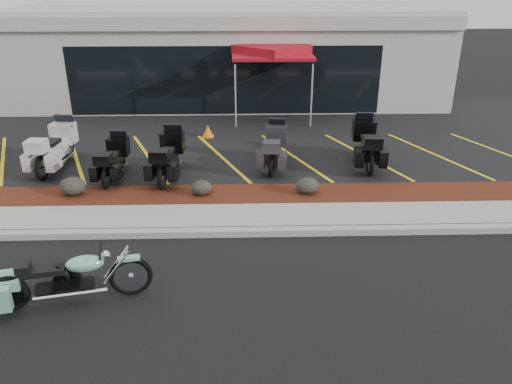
{
  "coord_description": "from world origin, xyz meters",
  "views": [
    {
      "loc": [
        0.65,
        -8.79,
        5.29
      ],
      "look_at": [
        0.93,
        1.2,
        0.9
      ],
      "focal_mm": 35.0,
      "sensor_mm": 36.0,
      "label": 1
    }
  ],
  "objects_px": {
    "hero_cruiser": "(130,271)",
    "popup_canopy": "(272,52)",
    "touring_white": "(66,137)",
    "traffic_cone": "(208,131)"
  },
  "relations": [
    {
      "from": "hero_cruiser",
      "to": "touring_white",
      "type": "relative_size",
      "value": 1.22
    },
    {
      "from": "touring_white",
      "to": "popup_canopy",
      "type": "xyz_separation_m",
      "value": [
        6.37,
        4.65,
        1.79
      ]
    },
    {
      "from": "hero_cruiser",
      "to": "popup_canopy",
      "type": "relative_size",
      "value": 0.74
    },
    {
      "from": "touring_white",
      "to": "traffic_cone",
      "type": "xyz_separation_m",
      "value": [
        4.06,
        2.09,
        -0.48
      ]
    },
    {
      "from": "hero_cruiser",
      "to": "traffic_cone",
      "type": "bearing_deg",
      "value": 73.12
    },
    {
      "from": "traffic_cone",
      "to": "popup_canopy",
      "type": "bearing_deg",
      "value": 47.89
    },
    {
      "from": "hero_cruiser",
      "to": "popup_canopy",
      "type": "distance_m",
      "value": 12.11
    },
    {
      "from": "hero_cruiser",
      "to": "popup_canopy",
      "type": "bearing_deg",
      "value": 63.13
    },
    {
      "from": "traffic_cone",
      "to": "popup_canopy",
      "type": "height_order",
      "value": "popup_canopy"
    },
    {
      "from": "hero_cruiser",
      "to": "touring_white",
      "type": "distance_m",
      "value": 7.59
    }
  ]
}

